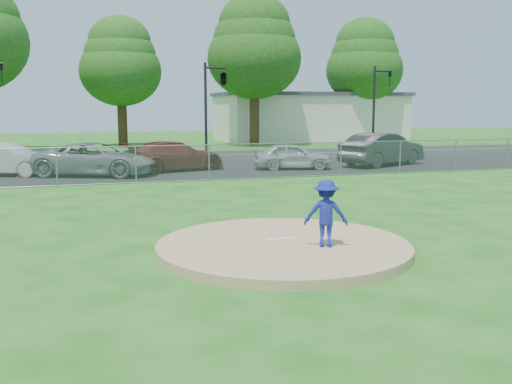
# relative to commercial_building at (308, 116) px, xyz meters

# --- Properties ---
(ground) EXTENTS (120.00, 120.00, 0.00)m
(ground) POSITION_rel_commercial_building_xyz_m (-16.00, -28.00, -2.16)
(ground) COLOR #175312
(ground) RESTS_ON ground
(pitchers_mound) EXTENTS (5.40, 5.40, 0.20)m
(pitchers_mound) POSITION_rel_commercial_building_xyz_m (-16.00, -38.00, -2.06)
(pitchers_mound) COLOR tan
(pitchers_mound) RESTS_ON ground
(pitching_rubber) EXTENTS (0.60, 0.15, 0.04)m
(pitching_rubber) POSITION_rel_commercial_building_xyz_m (-16.00, -37.80, -1.94)
(pitching_rubber) COLOR white
(pitching_rubber) RESTS_ON pitchers_mound
(chain_link_fence) EXTENTS (40.00, 0.06, 1.50)m
(chain_link_fence) POSITION_rel_commercial_building_xyz_m (-16.00, -26.00, -1.41)
(chain_link_fence) COLOR gray
(chain_link_fence) RESTS_ON ground
(parking_lot) EXTENTS (50.00, 8.00, 0.01)m
(parking_lot) POSITION_rel_commercial_building_xyz_m (-16.00, -21.50, -2.15)
(parking_lot) COLOR black
(parking_lot) RESTS_ON ground
(street) EXTENTS (60.00, 7.00, 0.01)m
(street) POSITION_rel_commercial_building_xyz_m (-16.00, -14.00, -2.16)
(street) COLOR black
(street) RESTS_ON ground
(commercial_building) EXTENTS (16.40, 9.40, 4.30)m
(commercial_building) POSITION_rel_commercial_building_xyz_m (0.00, 0.00, 0.00)
(commercial_building) COLOR beige
(commercial_building) RESTS_ON ground
(tree_center) EXTENTS (6.16, 6.16, 9.84)m
(tree_center) POSITION_rel_commercial_building_xyz_m (-17.00, -4.00, 4.31)
(tree_center) COLOR #352213
(tree_center) RESTS_ON ground
(tree_right) EXTENTS (7.28, 7.28, 11.63)m
(tree_right) POSITION_rel_commercial_building_xyz_m (-7.00, -6.00, 5.49)
(tree_right) COLOR #392614
(tree_right) RESTS_ON ground
(tree_far_right) EXTENTS (6.72, 6.72, 10.74)m
(tree_far_right) POSITION_rel_commercial_building_xyz_m (4.00, -3.00, 4.90)
(tree_far_right) COLOR #341D12
(tree_far_right) RESTS_ON ground
(traffic_signal_center) EXTENTS (1.42, 2.48, 5.60)m
(traffic_signal_center) POSITION_rel_commercial_building_xyz_m (-12.03, -16.00, 2.45)
(traffic_signal_center) COLOR black
(traffic_signal_center) RESTS_ON ground
(traffic_signal_right) EXTENTS (1.28, 0.20, 5.60)m
(traffic_signal_right) POSITION_rel_commercial_building_xyz_m (-1.76, -16.00, 1.20)
(traffic_signal_right) COLOR black
(traffic_signal_right) RESTS_ON ground
(pitcher) EXTENTS (1.03, 0.83, 1.39)m
(pitcher) POSITION_rel_commercial_building_xyz_m (-15.28, -38.57, -1.26)
(pitcher) COLOR navy
(pitcher) RESTS_ON pitchers_mound
(traffic_cone) EXTENTS (0.32, 0.32, 0.63)m
(traffic_cone) POSITION_rel_commercial_building_xyz_m (-22.65, -22.44, -1.84)
(traffic_cone) COLOR red
(traffic_cone) RESTS_ON parking_lot
(parked_car_white) EXTENTS (4.66, 2.99, 1.45)m
(parked_car_white) POSITION_rel_commercial_building_xyz_m (-23.34, -21.66, -1.42)
(parked_car_white) COLOR silver
(parked_car_white) RESTS_ON parking_lot
(parked_car_gray) EXTENTS (5.85, 4.29, 1.48)m
(parked_car_gray) POSITION_rel_commercial_building_xyz_m (-19.49, -22.85, -1.41)
(parked_car_gray) COLOR gray
(parked_car_gray) RESTS_ON parking_lot
(parked_car_darkred) EXTENTS (5.27, 3.35, 1.42)m
(parked_car_darkred) POSITION_rel_commercial_building_xyz_m (-15.80, -21.91, -1.44)
(parked_car_darkred) COLOR maroon
(parked_car_darkred) RESTS_ON parking_lot
(parked_car_pearl) EXTENTS (4.04, 2.28, 1.30)m
(parked_car_pearl) POSITION_rel_commercial_building_xyz_m (-10.14, -22.92, -1.50)
(parked_car_pearl) COLOR #B3B5B7
(parked_car_pearl) RESTS_ON parking_lot
(parked_car_charcoal) EXTENTS (5.43, 3.75, 1.70)m
(parked_car_charcoal) POSITION_rel_commercial_building_xyz_m (-5.00, -22.59, -1.30)
(parked_car_charcoal) COLOR #272729
(parked_car_charcoal) RESTS_ON parking_lot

